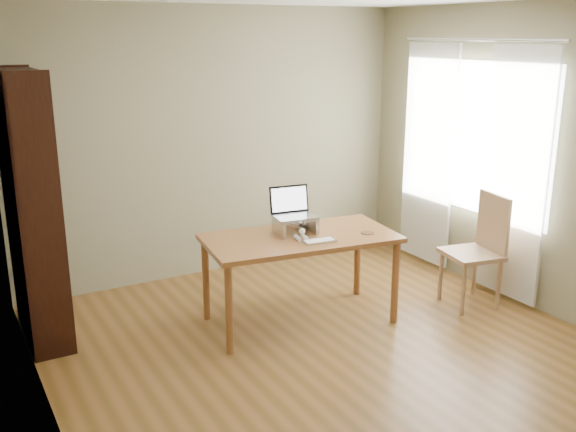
{
  "coord_description": "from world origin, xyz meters",
  "views": [
    {
      "loc": [
        -2.48,
        -3.49,
        2.34
      ],
      "look_at": [
        -0.05,
        0.75,
        0.94
      ],
      "focal_mm": 40.0,
      "sensor_mm": 36.0,
      "label": 1
    }
  ],
  "objects_px": {
    "bookshelf": "(33,209)",
    "desk": "(300,246)",
    "cat": "(292,224)",
    "chair": "(478,245)",
    "laptop": "(292,209)",
    "keyboard": "(319,241)"
  },
  "relations": [
    {
      "from": "keyboard",
      "to": "cat",
      "type": "xyz_separation_m",
      "value": [
        -0.06,
        0.33,
        0.06
      ]
    },
    {
      "from": "cat",
      "to": "chair",
      "type": "bearing_deg",
      "value": -9.75
    },
    {
      "from": "cat",
      "to": "chair",
      "type": "distance_m",
      "value": 1.69
    },
    {
      "from": "bookshelf",
      "to": "cat",
      "type": "xyz_separation_m",
      "value": [
        1.89,
        -0.67,
        -0.23
      ]
    },
    {
      "from": "keyboard",
      "to": "chair",
      "type": "distance_m",
      "value": 1.54
    },
    {
      "from": "laptop",
      "to": "keyboard",
      "type": "distance_m",
      "value": 0.41
    },
    {
      "from": "chair",
      "to": "laptop",
      "type": "bearing_deg",
      "value": 169.86
    },
    {
      "from": "desk",
      "to": "cat",
      "type": "xyz_separation_m",
      "value": [
        -0.02,
        0.11,
        0.16
      ]
    },
    {
      "from": "bookshelf",
      "to": "desk",
      "type": "relative_size",
      "value": 1.28
    },
    {
      "from": "desk",
      "to": "bookshelf",
      "type": "bearing_deg",
      "value": 165.3
    },
    {
      "from": "bookshelf",
      "to": "laptop",
      "type": "relative_size",
      "value": 5.74
    },
    {
      "from": "cat",
      "to": "keyboard",
      "type": "bearing_deg",
      "value": -69.09
    },
    {
      "from": "bookshelf",
      "to": "keyboard",
      "type": "xyz_separation_m",
      "value": [
        1.95,
        -1.0,
        -0.29
      ]
    },
    {
      "from": "desk",
      "to": "laptop",
      "type": "height_order",
      "value": "laptop"
    },
    {
      "from": "cat",
      "to": "chair",
      "type": "relative_size",
      "value": 0.49
    },
    {
      "from": "bookshelf",
      "to": "chair",
      "type": "bearing_deg",
      "value": -19.68
    },
    {
      "from": "bookshelf",
      "to": "desk",
      "type": "distance_m",
      "value": 2.09
    },
    {
      "from": "bookshelf",
      "to": "laptop",
      "type": "distance_m",
      "value": 2.01
    },
    {
      "from": "desk",
      "to": "cat",
      "type": "bearing_deg",
      "value": 106.79
    },
    {
      "from": "laptop",
      "to": "chair",
      "type": "height_order",
      "value": "laptop"
    },
    {
      "from": "cat",
      "to": "bookshelf",
      "type": "bearing_deg",
      "value": 170.54
    },
    {
      "from": "keyboard",
      "to": "laptop",
      "type": "bearing_deg",
      "value": 104.01
    }
  ]
}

